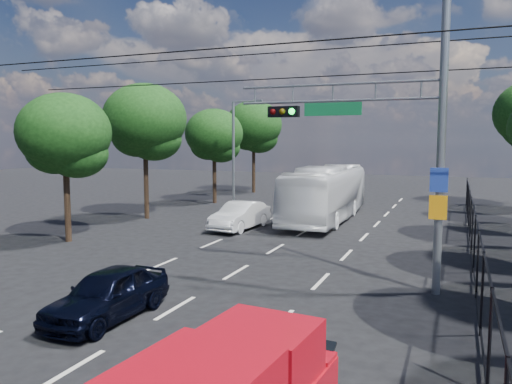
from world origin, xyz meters
The scene contains 13 objects.
ground centered at (0.00, 0.00, 0.00)m, with size 120.00×120.00×0.00m, color black.
lane_markings centered at (0.00, 14.00, 0.01)m, with size 6.12×38.00×0.01m.
signal_mast centered at (5.28, 7.99, 5.24)m, with size 6.43×0.39×9.50m.
streetlight_left centered at (-6.33, 22.00, 3.94)m, with size 2.09×0.22×7.08m.
utility_wires centered at (0.00, 8.83, 7.23)m, with size 22.00×5.04×0.74m.
fence_right centered at (7.60, 12.17, 1.03)m, with size 0.06×34.03×2.00m.
tree_left_b centered at (-9.18, 10.02, 4.58)m, with size 4.08×4.08×6.63m.
tree_left_c centered at (-9.78, 17.02, 5.40)m, with size 4.80×4.80×7.80m.
tree_left_d centered at (-9.38, 25.02, 4.72)m, with size 4.20×4.20×6.83m.
tree_left_e centered at (-9.58, 33.02, 5.53)m, with size 4.92×4.92×7.99m.
navy_hatchback centered at (-1.17, 2.66, 0.65)m, with size 1.54×3.82×1.30m, color black.
white_bus centered at (0.08, 20.25, 1.55)m, with size 2.60×11.10×3.09m, color silver.
white_van centered at (-3.27, 15.74, 0.70)m, with size 1.48×4.26×1.40m, color silver.
Camera 1 is at (6.96, -7.36, 4.52)m, focal length 35.00 mm.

